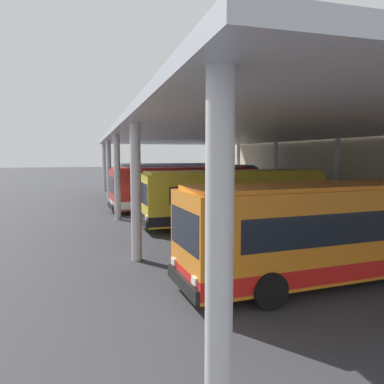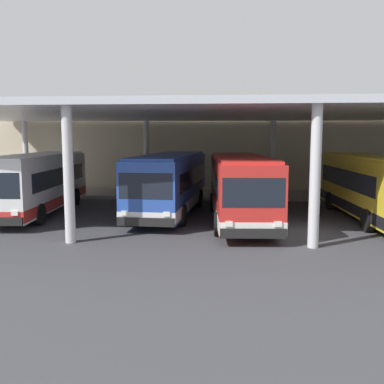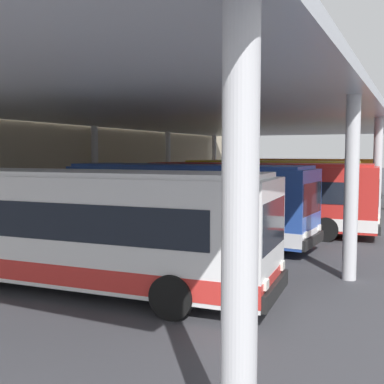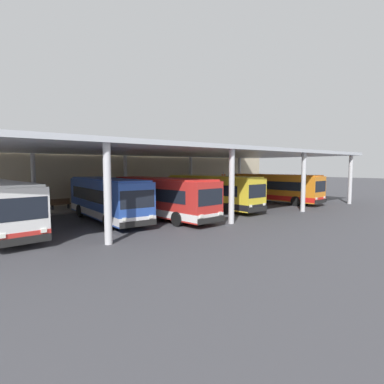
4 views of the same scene
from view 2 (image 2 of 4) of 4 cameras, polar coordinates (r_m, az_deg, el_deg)
The scene contains 9 objects.
ground_plane at distance 19.57m, azimuth 13.97°, elevation -5.14°, with size 200.00×200.00×0.00m, color #3D3D42.
platform_kerb at distance 31.05m, azimuth 10.57°, elevation -0.41°, with size 42.00×4.50×0.18m, color gray.
station_building_facade at distance 34.03m, azimuth 10.15°, elevation 5.70°, with size 48.00×1.60×6.64m, color #C1B293.
canopy_shelter at distance 24.61m, azimuth 12.30°, elevation 9.76°, with size 40.00×17.00×5.55m.
bus_nearest_bay at distance 25.06m, azimuth -19.29°, elevation 1.15°, with size 3.26×10.68×3.17m.
bus_second_bay at distance 23.52m, azimuth -2.87°, elevation 1.18°, with size 3.17×10.66×3.17m.
bus_middle_bay at distance 21.46m, azimuth 6.24°, elevation 0.58°, with size 3.24×10.68×3.17m.
bus_far_bay at distance 23.80m, azimuth 22.05°, elevation 0.74°, with size 3.01×10.62×3.17m.
bench_waiting at distance 31.19m, azimuth -3.21°, elevation 0.80°, with size 1.80×0.45×0.92m.
Camera 2 is at (-3.12, -18.88, 4.07)m, focal length 41.39 mm.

